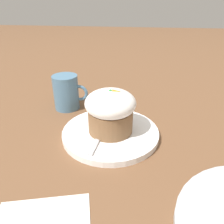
{
  "coord_description": "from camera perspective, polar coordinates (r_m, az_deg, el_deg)",
  "views": [
    {
      "loc": [
        0.06,
        -0.42,
        0.28
      ],
      "look_at": [
        0.0,
        0.0,
        0.06
      ],
      "focal_mm": 35.0,
      "sensor_mm": 36.0,
      "label": 1
    }
  ],
  "objects": [
    {
      "name": "ground_plane",
      "position": [
        0.51,
        -0.38,
        -6.11
      ],
      "size": [
        4.0,
        4.0,
        0.0
      ],
      "primitive_type": "plane",
      "color": "brown"
    },
    {
      "name": "dessert_plate",
      "position": [
        0.5,
        -0.38,
        -5.44
      ],
      "size": [
        0.22,
        0.22,
        0.01
      ],
      "color": "white",
      "rests_on": "ground_plane"
    },
    {
      "name": "carrot_cake",
      "position": [
        0.48,
        0.0,
        0.63
      ],
      "size": [
        0.11,
        0.11,
        0.1
      ],
      "color": "brown",
      "rests_on": "dessert_plate"
    },
    {
      "name": "spoon",
      "position": [
        0.49,
        -2.66,
        -5.06
      ],
      "size": [
        0.04,
        0.12,
        0.01
      ],
      "color": "#B7B7BC",
      "rests_on": "dessert_plate"
    },
    {
      "name": "coffee_cup",
      "position": [
        0.62,
        -11.77,
        5.06
      ],
      "size": [
        0.1,
        0.07,
        0.1
      ],
      "color": "teal",
      "rests_on": "ground_plane"
    }
  ]
}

